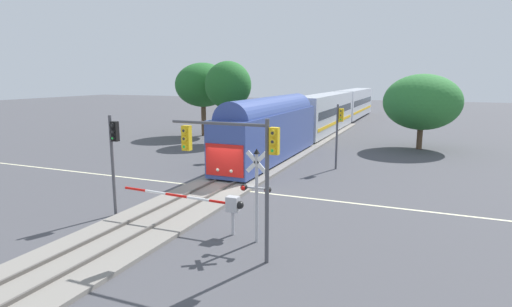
# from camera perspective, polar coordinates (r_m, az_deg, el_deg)

# --- Properties ---
(ground_plane) EXTENTS (220.00, 220.00, 0.00)m
(ground_plane) POSITION_cam_1_polar(r_m,az_deg,el_deg) (27.19, -5.06, -4.72)
(ground_plane) COLOR #47474C
(road_centre_stripe) EXTENTS (44.00, 0.20, 0.01)m
(road_centre_stripe) POSITION_cam_1_polar(r_m,az_deg,el_deg) (27.19, -5.06, -4.71)
(road_centre_stripe) COLOR beige
(road_centre_stripe) RESTS_ON ground
(railway_track) EXTENTS (4.40, 80.00, 0.32)m
(railway_track) POSITION_cam_1_polar(r_m,az_deg,el_deg) (27.16, -5.06, -4.53)
(railway_track) COLOR gray
(railway_track) RESTS_ON ground
(commuter_train) EXTENTS (3.04, 60.92, 5.16)m
(commuter_train) POSITION_cam_1_polar(r_m,az_deg,el_deg) (54.08, 9.51, 5.69)
(commuter_train) COLOR #384C93
(commuter_train) RESTS_ON railway_track
(crossing_gate_near) EXTENTS (6.56, 0.40, 1.80)m
(crossing_gate_near) POSITION_cam_1_polar(r_m,az_deg,el_deg) (19.29, -5.39, -6.75)
(crossing_gate_near) COLOR #B7B7BC
(crossing_gate_near) RESTS_ON ground
(crossing_signal_mast) EXTENTS (1.36, 0.44, 4.14)m
(crossing_signal_mast) POSITION_cam_1_polar(r_m,az_deg,el_deg) (17.77, 0.04, -4.48)
(crossing_signal_mast) COLOR #B2B2B7
(crossing_signal_mast) RESTS_ON ground
(crossing_gate_far) EXTENTS (6.03, 0.40, 1.91)m
(crossing_gate_far) POSITION_cam_1_polar(r_m,az_deg,el_deg) (34.58, -5.13, 1.00)
(crossing_gate_far) COLOR #B7B7BC
(crossing_gate_far) RESTS_ON ground
(traffic_signal_median) EXTENTS (0.53, 0.38, 5.21)m
(traffic_signal_median) POSITION_cam_1_polar(r_m,az_deg,el_deg) (22.23, -18.92, 0.55)
(traffic_signal_median) COLOR #4C4C51
(traffic_signal_median) RESTS_ON ground
(traffic_signal_near_right) EXTENTS (4.51, 0.38, 5.59)m
(traffic_signal_near_right) POSITION_cam_1_polar(r_m,az_deg,el_deg) (15.84, -2.39, -0.06)
(traffic_signal_near_right) COLOR #4C4C51
(traffic_signal_near_right) RESTS_ON ground
(traffic_signal_far_side) EXTENTS (0.53, 0.38, 5.04)m
(traffic_signal_far_side) POSITION_cam_1_polar(r_m,az_deg,el_deg) (32.56, 11.28, 3.70)
(traffic_signal_far_side) COLOR #4C4C51
(traffic_signal_far_side) RESTS_ON ground
(oak_far_right) EXTENTS (7.43, 7.43, 7.39)m
(oak_far_right) POSITION_cam_1_polar(r_m,az_deg,el_deg) (44.18, 21.78, 6.55)
(oak_far_right) COLOR brown
(oak_far_right) RESTS_ON ground
(pine_left_background) EXTENTS (6.65, 6.65, 8.76)m
(pine_left_background) POSITION_cam_1_polar(r_m,az_deg,el_deg) (51.07, -7.27, 9.27)
(pine_left_background) COLOR brown
(pine_left_background) RESTS_ON ground
(oak_behind_train) EXTENTS (4.98, 4.98, 8.76)m
(oak_behind_train) POSITION_cam_1_polar(r_m,az_deg,el_deg) (45.24, -3.84, 9.29)
(oak_behind_train) COLOR #4C3828
(oak_behind_train) RESTS_ON ground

